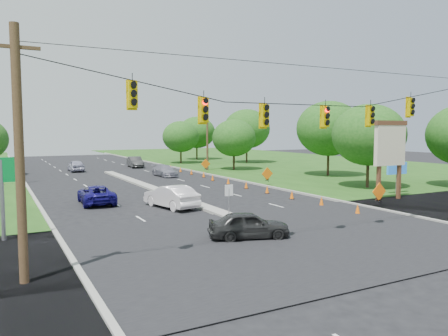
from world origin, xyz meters
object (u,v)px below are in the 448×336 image
white_sedan (171,196)px  black_sedan (249,225)px  pylon_sign (391,148)px  blue_pickup (96,194)px

white_sedan → black_sedan: bearing=79.4°
pylon_sign → black_sedan: size_ratio=1.52×
blue_pickup → pylon_sign: bearing=159.9°
black_sedan → blue_pickup: 14.82m
pylon_sign → black_sedan: (-15.98, -5.32, -3.31)m
pylon_sign → white_sedan: 17.22m
black_sedan → white_sedan: 9.99m
pylon_sign → white_sedan: bearing=164.0°
white_sedan → blue_pickup: white_sedan is taller
black_sedan → pylon_sign: bearing=-54.3°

